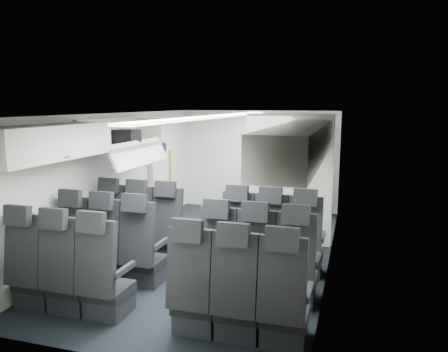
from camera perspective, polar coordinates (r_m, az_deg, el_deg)
The scene contains 14 objects.
cabin_shell at distance 6.62m, azimuth -1.00°, elevation -0.77°, with size 3.41×6.01×2.16m.
seat_row_front at distance 6.30m, azimuth -2.48°, elevation -8.05°, with size 3.33×0.56×1.24m.
seat_row_mid at distance 5.51m, azimuth -5.63°, elevation -10.72°, with size 3.33×0.56×1.24m.
seat_row_rear at distance 4.75m, azimuth -9.89°, elevation -14.22°, with size 3.33×0.56×1.24m.
overhead_bin_left_rear at distance 5.42m, azimuth -22.09°, elevation 4.11°, with size 0.53×1.80×0.40m.
overhead_bin_left_front_open at distance 6.90m, azimuth -13.18°, elevation 4.53°, with size 0.64×1.70×0.72m.
overhead_bin_right_rear at distance 4.27m, azimuth 8.71°, elevation 3.43°, with size 0.53×1.80×0.40m.
overhead_bin_right_front at distance 6.00m, azimuth 11.11°, elevation 5.08°, with size 0.53×1.70×0.40m.
bulkhead_partition at distance 7.18m, azimuth 8.44°, elevation -0.45°, with size 1.40×0.15×2.13m.
galley_unit at distance 9.09m, azimuth 10.02°, elevation 0.78°, with size 0.85×0.52×1.90m.
boarding_door at distance 8.67m, azimuth -8.19°, elevation 0.44°, with size 0.12×1.27×1.86m.
flight_attendant at distance 8.36m, azimuth 4.41°, elevation -0.81°, with size 0.59×0.39×1.63m, color black.
carry_on_bag at distance 6.94m, azimuth -12.59°, elevation 5.00°, with size 0.37×0.26×0.22m, color black.
papers at distance 8.23m, azimuth 5.65°, elevation 0.65°, with size 0.19×0.02×0.13m, color white.
Camera 1 is at (2.00, -6.20, 2.30)m, focal length 35.00 mm.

